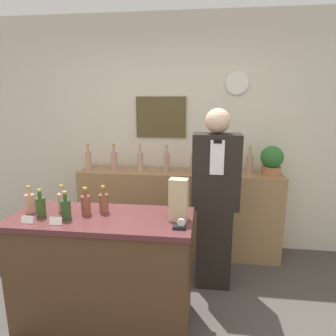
% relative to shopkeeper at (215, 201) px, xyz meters
% --- Properties ---
extents(back_wall, '(5.20, 0.09, 2.70)m').
position_rel_shopkeeper_xyz_m(back_wall, '(-0.49, 0.83, 0.51)').
color(back_wall, beige).
rests_on(back_wall, ground_plane).
extents(back_shelf, '(2.26, 0.40, 0.98)m').
position_rel_shopkeeper_xyz_m(back_shelf, '(-0.38, 0.57, -0.36)').
color(back_shelf, '#9E754C').
rests_on(back_shelf, ground_plane).
extents(display_counter, '(1.38, 0.57, 0.90)m').
position_rel_shopkeeper_xyz_m(display_counter, '(-0.87, -0.63, -0.39)').
color(display_counter, '#4C331E').
rests_on(display_counter, ground_plane).
extents(shopkeeper, '(0.43, 0.27, 1.69)m').
position_rel_shopkeeper_xyz_m(shopkeeper, '(0.00, 0.00, 0.00)').
color(shopkeeper, black).
rests_on(shopkeeper, ground_plane).
extents(potted_plant, '(0.24, 0.24, 0.31)m').
position_rel_shopkeeper_xyz_m(potted_plant, '(0.60, 0.54, 0.29)').
color(potted_plant, '#B27047').
rests_on(potted_plant, back_shelf).
extents(paper_bag, '(0.14, 0.11, 0.31)m').
position_rel_shopkeeper_xyz_m(paper_bag, '(-0.29, -0.63, 0.21)').
color(paper_bag, tan).
rests_on(paper_bag, display_counter).
extents(tape_dispenser, '(0.09, 0.06, 0.07)m').
position_rel_shopkeeper_xyz_m(tape_dispenser, '(-0.26, -0.78, 0.08)').
color(tape_dispenser, black).
rests_on(tape_dispenser, display_counter).
extents(price_card_left, '(0.09, 0.02, 0.06)m').
position_rel_shopkeeper_xyz_m(price_card_left, '(-1.35, -0.82, 0.09)').
color(price_card_left, white).
rests_on(price_card_left, display_counter).
extents(price_card_right, '(0.09, 0.02, 0.06)m').
position_rel_shopkeeper_xyz_m(price_card_right, '(-1.13, -0.82, 0.09)').
color(price_card_right, white).
rests_on(price_card_right, display_counter).
extents(counter_bottle_0, '(0.07, 0.07, 0.21)m').
position_rel_shopkeeper_xyz_m(counter_bottle_0, '(-1.44, -0.62, 0.14)').
color(counter_bottle_0, tan).
rests_on(counter_bottle_0, display_counter).
extents(counter_bottle_1, '(0.07, 0.07, 0.21)m').
position_rel_shopkeeper_xyz_m(counter_bottle_1, '(-1.32, -0.69, 0.14)').
color(counter_bottle_1, '#374F21').
rests_on(counter_bottle_1, display_counter).
extents(counter_bottle_2, '(0.07, 0.07, 0.21)m').
position_rel_shopkeeper_xyz_m(counter_bottle_2, '(-1.20, -0.57, 0.14)').
color(counter_bottle_2, tan).
rests_on(counter_bottle_2, display_counter).
extents(counter_bottle_3, '(0.07, 0.07, 0.21)m').
position_rel_shopkeeper_xyz_m(counter_bottle_3, '(-1.10, -0.72, 0.14)').
color(counter_bottle_3, '#2C4A24').
rests_on(counter_bottle_3, display_counter).
extents(counter_bottle_4, '(0.07, 0.07, 0.21)m').
position_rel_shopkeeper_xyz_m(counter_bottle_4, '(-1.00, -0.60, 0.14)').
color(counter_bottle_4, brown).
rests_on(counter_bottle_4, display_counter).
extents(counter_bottle_5, '(0.07, 0.07, 0.21)m').
position_rel_shopkeeper_xyz_m(counter_bottle_5, '(-0.88, -0.55, 0.14)').
color(counter_bottle_5, brown).
rests_on(counter_bottle_5, display_counter).
extents(shelf_bottle_0, '(0.07, 0.07, 0.30)m').
position_rel_shopkeeper_xyz_m(shelf_bottle_0, '(-1.43, 0.56, 0.25)').
color(shelf_bottle_0, tan).
rests_on(shelf_bottle_0, back_shelf).
extents(shelf_bottle_1, '(0.07, 0.07, 0.30)m').
position_rel_shopkeeper_xyz_m(shelf_bottle_1, '(-1.13, 0.58, 0.25)').
color(shelf_bottle_1, tan).
rests_on(shelf_bottle_1, back_shelf).
extents(shelf_bottle_2, '(0.07, 0.07, 0.30)m').
position_rel_shopkeeper_xyz_m(shelf_bottle_2, '(-0.83, 0.58, 0.25)').
color(shelf_bottle_2, tan).
rests_on(shelf_bottle_2, back_shelf).
extents(shelf_bottle_3, '(0.07, 0.07, 0.30)m').
position_rel_shopkeeper_xyz_m(shelf_bottle_3, '(-0.53, 0.56, 0.25)').
color(shelf_bottle_3, tan).
rests_on(shelf_bottle_3, back_shelf).
extents(shelf_bottle_4, '(0.07, 0.07, 0.30)m').
position_rel_shopkeeper_xyz_m(shelf_bottle_4, '(-0.22, 0.57, 0.25)').
color(shelf_bottle_4, tan).
rests_on(shelf_bottle_4, back_shelf).
extents(shelf_bottle_5, '(0.07, 0.07, 0.30)m').
position_rel_shopkeeper_xyz_m(shelf_bottle_5, '(0.08, 0.57, 0.25)').
color(shelf_bottle_5, tan).
rests_on(shelf_bottle_5, back_shelf).
extents(shelf_bottle_6, '(0.07, 0.07, 0.30)m').
position_rel_shopkeeper_xyz_m(shelf_bottle_6, '(0.38, 0.59, 0.25)').
color(shelf_bottle_6, tan).
rests_on(shelf_bottle_6, back_shelf).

